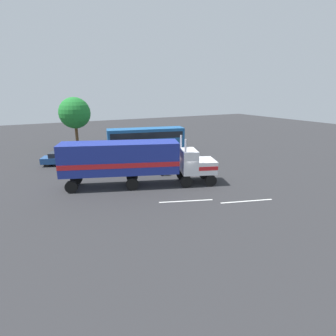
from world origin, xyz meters
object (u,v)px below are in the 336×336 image
semi_truck (133,160)px  parked_bus (146,138)px  parked_car (61,158)px  tree_left (75,113)px  person_bystander (162,168)px

semi_truck → parked_bus: size_ratio=1.25×
parked_car → tree_left: tree_left is taller
person_bystander → parked_car: bearing=133.5°
semi_truck → parked_car: (-5.17, 10.81, -1.72)m
person_bystander → tree_left: size_ratio=0.21×
semi_truck → parked_bus: semi_truck is taller
parked_bus → person_bystander: bearing=-104.9°
parked_car → tree_left: 10.77m
parked_bus → tree_left: 11.55m
parked_bus → parked_car: parked_bus is taller
parked_car → person_bystander: bearing=-46.5°
semi_truck → parked_bus: 14.60m
parked_bus → tree_left: tree_left is taller
parked_bus → tree_left: bearing=140.6°
semi_truck → person_bystander: semi_truck is taller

